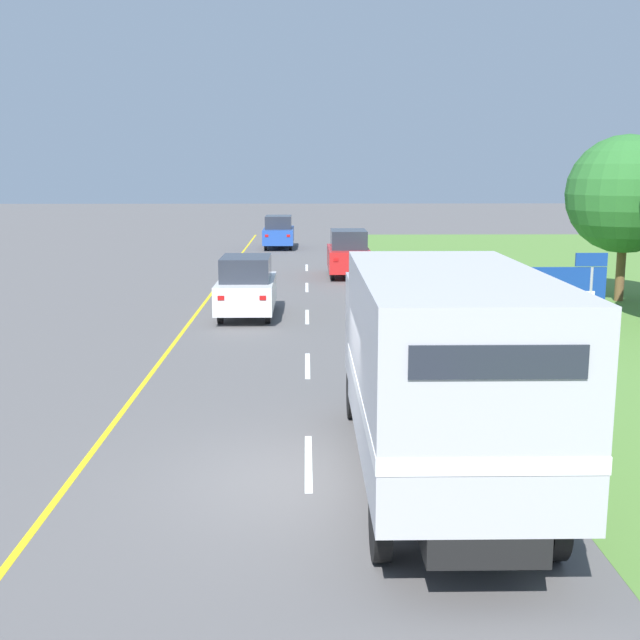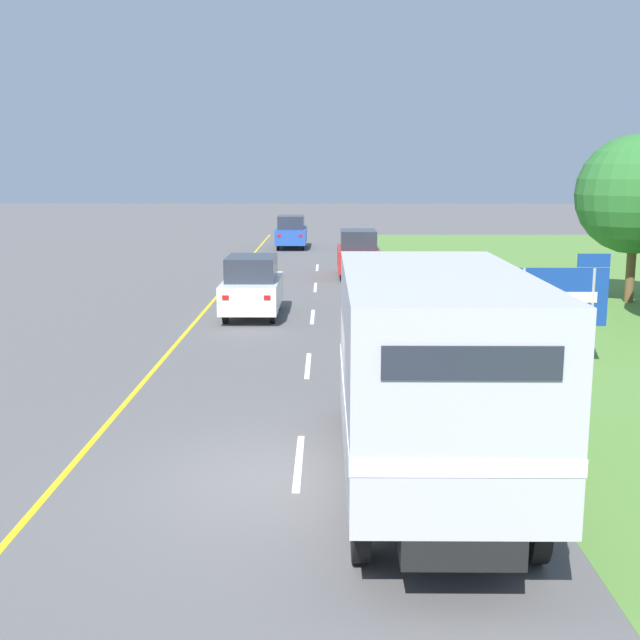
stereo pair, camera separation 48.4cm
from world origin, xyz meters
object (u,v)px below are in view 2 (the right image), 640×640
at_px(roadside_tree_mid, 636,195).
at_px(delineator_post, 515,391).
at_px(lead_car_white, 252,286).
at_px(lead_car_blue_ahead, 291,232).
at_px(highway_sign, 560,298).
at_px(horse_trailer_truck, 426,364).
at_px(lead_car_red_ahead, 358,253).

height_order(roadside_tree_mid, delineator_post, roadside_tree_mid).
distance_m(lead_car_white, lead_car_blue_ahead, 22.92).
xyz_separation_m(highway_sign, roadside_tree_mid, (5.38, 9.79, 2.15)).
bearing_deg(delineator_post, lead_car_white, 119.73).
height_order(horse_trailer_truck, roadside_tree_mid, roadside_tree_mid).
relative_size(lead_car_white, lead_car_red_ahead, 0.98).
bearing_deg(lead_car_white, horse_trailer_truck, -74.66).
relative_size(lead_car_white, delineator_post, 4.24).
height_order(horse_trailer_truck, highway_sign, horse_trailer_truck).
bearing_deg(highway_sign, delineator_post, -116.25).
xyz_separation_m(horse_trailer_truck, lead_car_blue_ahead, (-3.63, 37.17, -0.92)).
distance_m(lead_car_white, delineator_post, 12.32).
height_order(horse_trailer_truck, lead_car_red_ahead, horse_trailer_truck).
height_order(highway_sign, delineator_post, highway_sign).
bearing_deg(lead_car_blue_ahead, highway_sign, -75.44).
distance_m(roadside_tree_mid, delineator_post, 15.83).
xyz_separation_m(lead_car_blue_ahead, roadside_tree_mid, (13.11, -19.96, 2.87)).
relative_size(lead_car_white, highway_sign, 1.45).
relative_size(lead_car_red_ahead, lead_car_blue_ahead, 0.94).
bearing_deg(roadside_tree_mid, lead_car_white, -167.54).
bearing_deg(lead_car_white, roadside_tree_mid, 12.46).
distance_m(horse_trailer_truck, lead_car_white, 14.81).
bearing_deg(roadside_tree_mid, highway_sign, -118.79).
relative_size(horse_trailer_truck, lead_car_blue_ahead, 1.79).
distance_m(lead_car_red_ahead, lead_car_blue_ahead, 13.52).
relative_size(lead_car_red_ahead, highway_sign, 1.47).
relative_size(lead_car_white, lead_car_blue_ahead, 0.93).
distance_m(horse_trailer_truck, lead_car_red_ahead, 24.14).
xyz_separation_m(lead_car_white, highway_sign, (8.01, -6.83, 0.72)).
xyz_separation_m(highway_sign, delineator_post, (-1.90, -3.86, -1.21)).
height_order(highway_sign, roadside_tree_mid, roadside_tree_mid).
bearing_deg(roadside_tree_mid, lead_car_red_ahead, 144.14).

